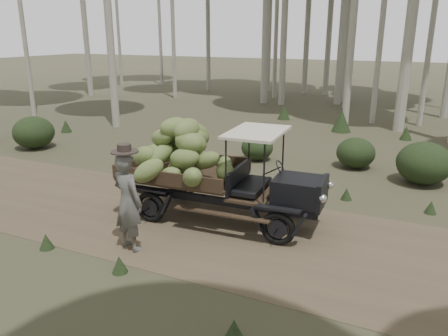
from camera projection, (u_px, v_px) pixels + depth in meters
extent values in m
plane|color=#473D2B|center=(222.00, 230.00, 8.93)|extent=(120.00, 120.00, 0.00)
cube|color=brown|center=(222.00, 230.00, 8.93)|extent=(70.00, 4.00, 0.01)
cube|color=black|center=(297.00, 190.00, 8.61)|extent=(0.93, 0.89, 0.49)
cube|color=black|center=(322.00, 193.00, 8.43)|extent=(0.13, 0.90, 0.56)
cube|color=black|center=(238.00, 178.00, 9.03)|extent=(0.13, 1.26, 0.49)
cube|color=#38281C|center=(184.00, 175.00, 9.51)|extent=(2.58, 1.73, 0.07)
cube|color=#38281C|center=(200.00, 158.00, 10.18)|extent=(2.51, 0.17, 0.29)
cube|color=#38281C|center=(166.00, 179.00, 8.75)|extent=(2.51, 0.17, 0.29)
cube|color=#38281C|center=(135.00, 162.00, 9.92)|extent=(0.13, 1.61, 0.29)
cube|color=beige|center=(257.00, 132.00, 8.60)|extent=(1.10, 1.57, 0.05)
cube|color=black|center=(230.00, 190.00, 9.57)|extent=(4.12, 0.29, 0.16)
cube|color=black|center=(218.00, 201.00, 8.97)|extent=(4.12, 0.29, 0.16)
torus|color=black|center=(296.00, 202.00, 9.47)|extent=(0.69, 0.15, 0.68)
torus|color=black|center=(278.00, 228.00, 8.20)|extent=(0.69, 0.15, 0.68)
torus|color=black|center=(182.00, 186.00, 10.47)|extent=(0.69, 0.15, 0.68)
torus|color=black|center=(150.00, 207.00, 9.21)|extent=(0.69, 0.15, 0.68)
sphere|color=beige|center=(330.00, 185.00, 8.74)|extent=(0.16, 0.16, 0.16)
sphere|color=beige|center=(323.00, 199.00, 8.03)|extent=(0.16, 0.16, 0.16)
ellipsoid|color=olive|center=(180.00, 169.00, 9.17)|extent=(0.61, 0.39, 0.36)
ellipsoid|color=olive|center=(161.00, 154.00, 9.12)|extent=(0.59, 0.87, 0.58)
ellipsoid|color=olive|center=(165.00, 138.00, 9.45)|extent=(0.68, 0.46, 0.56)
ellipsoid|color=olive|center=(176.00, 128.00, 9.12)|extent=(0.80, 0.81, 0.45)
ellipsoid|color=olive|center=(225.00, 164.00, 9.52)|extent=(0.62, 0.83, 0.34)
ellipsoid|color=olive|center=(207.00, 160.00, 8.89)|extent=(0.84, 0.53, 0.58)
ellipsoid|color=olive|center=(162.00, 137.00, 9.25)|extent=(0.82, 0.60, 0.50)
ellipsoid|color=olive|center=(178.00, 131.00, 9.23)|extent=(0.73, 0.57, 0.45)
ellipsoid|color=olive|center=(225.00, 172.00, 8.80)|extent=(0.58, 0.69, 0.44)
ellipsoid|color=olive|center=(179.00, 147.00, 9.74)|extent=(0.79, 0.71, 0.56)
ellipsoid|color=olive|center=(194.00, 142.00, 9.21)|extent=(0.82, 0.97, 0.67)
ellipsoid|color=olive|center=(187.00, 130.00, 9.07)|extent=(0.49, 0.78, 0.52)
ellipsoid|color=olive|center=(170.00, 175.00, 8.88)|extent=(0.68, 0.42, 0.53)
ellipsoid|color=olive|center=(185.00, 158.00, 8.90)|extent=(0.74, 0.48, 0.53)
ellipsoid|color=olive|center=(197.00, 137.00, 9.31)|extent=(0.48, 0.83, 0.54)
ellipsoid|color=olive|center=(182.00, 128.00, 9.14)|extent=(0.80, 0.49, 0.59)
ellipsoid|color=olive|center=(162.00, 154.00, 10.40)|extent=(0.90, 0.93, 0.71)
ellipsoid|color=olive|center=(172.00, 147.00, 9.71)|extent=(0.54, 0.82, 0.64)
ellipsoid|color=olive|center=(189.00, 143.00, 8.89)|extent=(0.62, 0.41, 0.41)
ellipsoid|color=olive|center=(195.00, 130.00, 9.25)|extent=(0.70, 0.82, 0.59)
ellipsoid|color=olive|center=(153.00, 153.00, 10.24)|extent=(0.79, 0.54, 0.36)
ellipsoid|color=olive|center=(145.00, 156.00, 9.17)|extent=(0.95, 0.80, 0.67)
ellipsoid|color=olive|center=(191.00, 142.00, 8.98)|extent=(0.87, 0.89, 0.66)
ellipsoid|color=olive|center=(149.00, 171.00, 8.80)|extent=(0.84, 0.82, 0.68)
ellipsoid|color=olive|center=(192.00, 177.00, 8.45)|extent=(0.74, 0.81, 0.63)
imported|color=#575550|center=(128.00, 202.00, 7.91)|extent=(0.77, 0.60, 1.85)
cylinder|color=#302722|center=(124.00, 152.00, 7.62)|extent=(0.60, 0.60, 0.02)
cylinder|color=#302722|center=(124.00, 148.00, 7.61)|extent=(0.30, 0.30, 0.15)
cone|color=#233319|center=(341.00, 121.00, 17.69)|extent=(0.79, 0.79, 0.88)
cone|color=#233319|center=(163.00, 138.00, 15.85)|extent=(0.36, 0.36, 0.41)
ellipsoid|color=#233319|center=(257.00, 147.00, 13.73)|extent=(1.00, 1.00, 0.80)
cone|color=#233319|center=(174.00, 131.00, 15.50)|extent=(0.91, 0.91, 1.02)
ellipsoid|color=#233319|center=(356.00, 153.00, 12.92)|extent=(1.13, 1.13, 0.90)
cone|color=#233319|center=(406.00, 133.00, 16.38)|extent=(0.46, 0.46, 0.51)
ellipsoid|color=#233319|center=(34.00, 132.00, 15.08)|extent=(1.38, 1.38, 1.11)
cone|color=#233319|center=(284.00, 112.00, 20.25)|extent=(0.59, 0.59, 0.65)
ellipsoid|color=#233319|center=(265.00, 130.00, 16.90)|extent=(0.67, 0.67, 0.54)
ellipsoid|color=#233319|center=(424.00, 163.00, 11.50)|extent=(1.41, 1.41, 1.13)
cone|color=#233319|center=(66.00, 126.00, 17.65)|extent=(0.45, 0.45, 0.50)
cone|color=#233319|center=(46.00, 241.00, 8.12)|extent=(0.27, 0.27, 0.30)
cone|color=#233319|center=(182.00, 173.00, 12.03)|extent=(0.27, 0.27, 0.30)
cone|color=#233319|center=(138.00, 163.00, 12.98)|extent=(0.27, 0.27, 0.30)
cone|color=#233319|center=(431.00, 207.00, 9.70)|extent=(0.27, 0.27, 0.30)
cone|color=#233319|center=(234.00, 329.00, 5.70)|extent=(0.27, 0.27, 0.30)
cone|color=#233319|center=(146.00, 171.00, 12.26)|extent=(0.27, 0.27, 0.30)
cone|color=#233319|center=(275.00, 193.00, 10.58)|extent=(0.27, 0.27, 0.30)
cone|color=#233319|center=(119.00, 264.00, 7.31)|extent=(0.27, 0.27, 0.30)
cone|color=#233319|center=(347.00, 194.00, 10.51)|extent=(0.27, 0.27, 0.30)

